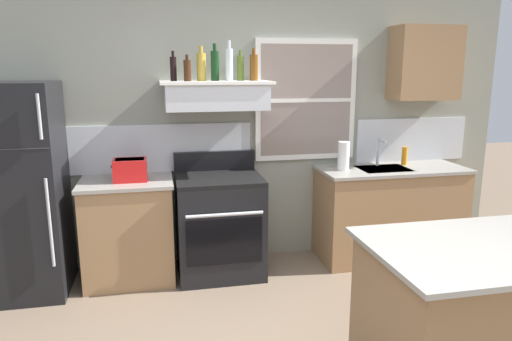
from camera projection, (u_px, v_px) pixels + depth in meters
back_wall at (242, 122)px, 4.51m from camera, size 5.40×0.11×2.70m
refrigerator at (18, 191)px, 3.85m from camera, size 0.70×0.72×1.75m
counter_left_of_stove at (129, 230)px, 4.17m from camera, size 0.79×0.63×0.91m
toaster at (130, 170)px, 4.03m from camera, size 0.30×0.20×0.19m
stove_range at (219, 224)px, 4.30m from camera, size 0.76×0.69×1.09m
range_hood_shelf at (216, 95)px, 4.14m from camera, size 0.96×0.52×0.24m
bottle_balsamic_dark at (173, 68)px, 4.07m from camera, size 0.06×0.06×0.25m
bottle_brown_stout at (187, 70)px, 4.01m from camera, size 0.06×0.06×0.22m
bottle_champagne_gold_foil at (201, 66)px, 4.07m from camera, size 0.08×0.08×0.29m
bottle_dark_green_wine at (215, 65)px, 4.14m from camera, size 0.07×0.07×0.32m
bottle_clear_tall at (229, 64)px, 4.06m from camera, size 0.06×0.06×0.34m
bottle_olive_oil_square at (240, 68)px, 4.16m from camera, size 0.06×0.06×0.26m
bottle_amber_wine at (254, 67)px, 4.16m from camera, size 0.07×0.07×0.28m
counter_right_with_sink at (389, 212)px, 4.68m from camera, size 1.43×0.63×0.91m
sink_faucet at (379, 148)px, 4.61m from camera, size 0.03×0.17×0.28m
paper_towel_roll at (344, 156)px, 4.45m from camera, size 0.11×0.11×0.27m
dish_soap_bottle at (404, 156)px, 4.69m from camera, size 0.06×0.06×0.18m
kitchen_island at (488, 319)px, 2.69m from camera, size 1.40×0.90×0.91m
upper_cabinet_right at (425, 63)px, 4.57m from camera, size 0.64×0.32×0.70m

